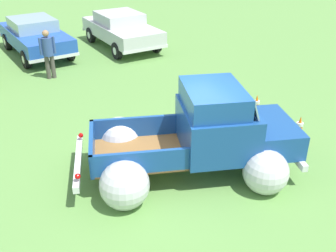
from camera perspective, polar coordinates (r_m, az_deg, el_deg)
name	(u,v)px	position (r m, az deg, el deg)	size (l,w,h in m)	color
ground_plane	(185,171)	(8.63, 2.47, -6.50)	(80.00, 80.00, 0.00)	#609347
vintage_pickup_truck	(204,139)	(8.31, 5.21, -1.92)	(5.00, 3.84, 1.96)	black
show_car_1	(35,35)	(16.89, -18.75, 12.39)	(2.23, 4.57, 1.43)	black
show_car_2	(121,29)	(17.18, -6.81, 13.88)	(2.13, 4.45, 1.43)	black
spectator_0	(48,51)	(13.97, -17.03, 10.32)	(0.54, 0.37, 1.66)	#4C4742
lane_cone_0	(256,106)	(11.10, 12.70, 2.89)	(0.36, 0.36, 0.63)	black
lane_cone_1	(299,128)	(10.18, 18.52, -0.28)	(0.36, 0.36, 0.63)	black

